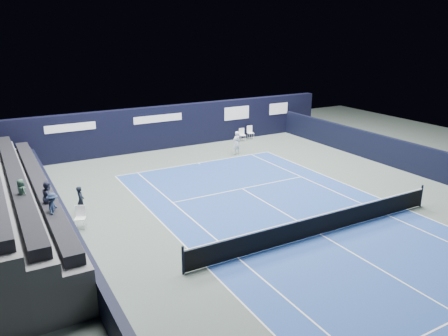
{
  "coord_description": "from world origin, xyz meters",
  "views": [
    {
      "loc": [
        -11.85,
        -12.69,
        8.39
      ],
      "look_at": [
        -1.02,
        6.61,
        1.3
      ],
      "focal_mm": 35.0,
      "sensor_mm": 36.0,
      "label": 1
    }
  ],
  "objects_px": {
    "tennis_player": "(237,143)",
    "folding_chair_back_a": "(242,134)",
    "tennis_net": "(321,224)",
    "folding_chair_back_b": "(250,131)",
    "line_judge_chair": "(80,215)"
  },
  "relations": [
    {
      "from": "line_judge_chair",
      "to": "tennis_net",
      "type": "xyz_separation_m",
      "value": [
        8.75,
        -5.72,
        -0.07
      ]
    },
    {
      "from": "folding_chair_back_b",
      "to": "folding_chair_back_a",
      "type": "bearing_deg",
      "value": -157.37
    },
    {
      "from": "folding_chair_back_b",
      "to": "line_judge_chair",
      "type": "relative_size",
      "value": 1.04
    },
    {
      "from": "folding_chair_back_a",
      "to": "tennis_player",
      "type": "relative_size",
      "value": 0.61
    },
    {
      "from": "line_judge_chair",
      "to": "tennis_player",
      "type": "bearing_deg",
      "value": 53.34
    },
    {
      "from": "line_judge_chair",
      "to": "tennis_net",
      "type": "bearing_deg",
      "value": -9.39
    },
    {
      "from": "tennis_net",
      "to": "tennis_player",
      "type": "height_order",
      "value": "tennis_player"
    },
    {
      "from": "folding_chair_back_b",
      "to": "tennis_net",
      "type": "relative_size",
      "value": 0.08
    },
    {
      "from": "line_judge_chair",
      "to": "folding_chair_back_a",
      "type": "bearing_deg",
      "value": 58.21
    },
    {
      "from": "tennis_net",
      "to": "folding_chair_back_b",
      "type": "bearing_deg",
      "value": 67.58
    },
    {
      "from": "tennis_player",
      "to": "folding_chair_back_a",
      "type": "bearing_deg",
      "value": 52.55
    },
    {
      "from": "tennis_net",
      "to": "tennis_player",
      "type": "xyz_separation_m",
      "value": [
        3.33,
        12.57,
        0.3
      ]
    },
    {
      "from": "tennis_net",
      "to": "line_judge_chair",
      "type": "bearing_deg",
      "value": 146.85
    },
    {
      "from": "tennis_net",
      "to": "tennis_player",
      "type": "relative_size",
      "value": 8.0
    },
    {
      "from": "tennis_player",
      "to": "tennis_net",
      "type": "bearing_deg",
      "value": -104.82
    }
  ]
}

